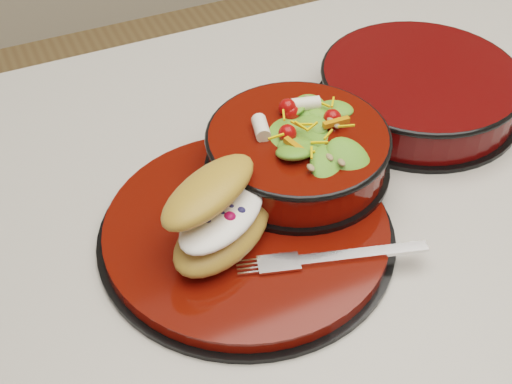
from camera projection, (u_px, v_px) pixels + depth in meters
name	position (u px, v px, depth m)	size (l,w,h in m)	color
dinner_plate	(247.00, 231.00, 0.73)	(0.31, 0.31, 0.02)	black
salad_bowl	(298.00, 146.00, 0.76)	(0.20, 0.20, 0.09)	black
croissant	(219.00, 215.00, 0.68)	(0.14, 0.14, 0.08)	#C1873B
fork	(337.00, 257.00, 0.69)	(0.17, 0.06, 0.00)	silver
extra_bowl	(419.00, 88.00, 0.88)	(0.26, 0.26, 0.05)	black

